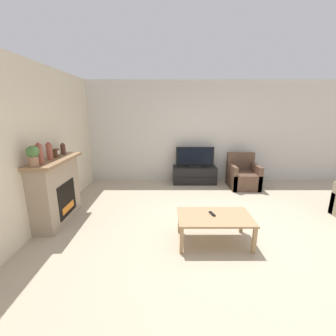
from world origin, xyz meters
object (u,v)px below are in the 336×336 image
object	(u,v)px
fireplace	(56,190)
tv_stand	(194,175)
remote	(211,214)
potted_plant	(32,155)
mantel_vase_left	(38,154)
mantel_clock	(56,153)
mantel_vase_centre_left	(48,151)
tv	(194,158)
armchair	(242,176)
mantel_vase_right	(62,149)
coffee_table	(214,219)

from	to	relation	value
fireplace	tv_stand	world-z (taller)	fireplace
remote	potted_plant	bearing A→B (deg)	160.11
mantel_vase_left	mantel_clock	world-z (taller)	mantel_vase_left
mantel_vase_centre_left	tv	distance (m)	3.52
potted_plant	armchair	distance (m)	4.65
tv_stand	armchair	size ratio (longest dim) A/B	1.35
mantel_vase_left	tv	bearing A→B (deg)	43.50
mantel_vase_left	tv_stand	xyz separation A→B (m)	(2.66, 2.53, -1.06)
mantel_vase_right	remote	distance (m)	2.91
mantel_vase_centre_left	potted_plant	bearing A→B (deg)	-90.00
armchair	coffee_table	xyz separation A→B (m)	(-1.24, -2.53, 0.09)
tv	armchair	world-z (taller)	tv
potted_plant	coffee_table	xyz separation A→B (m)	(2.63, -0.15, -0.94)
fireplace	tv	xyz separation A→B (m)	(2.68, 2.14, 0.13)
mantel_clock	mantel_vase_left	bearing A→B (deg)	-90.08
mantel_vase_right	mantel_clock	xyz separation A→B (m)	(0.00, -0.26, -0.02)
mantel_clock	potted_plant	world-z (taller)	potted_plant
fireplace	armchair	size ratio (longest dim) A/B	1.50
mantel_vase_left	tv_stand	size ratio (longest dim) A/B	0.29
coffee_table	tv	bearing A→B (deg)	89.39
mantel_clock	potted_plant	bearing A→B (deg)	-90.06
armchair	mantel_vase_centre_left	bearing A→B (deg)	-153.58
armchair	mantel_clock	bearing A→B (deg)	-156.32
armchair	remote	size ratio (longest dim) A/B	5.53
mantel_clock	tv	world-z (taller)	mantel_clock
mantel_vase_left	armchair	bearing A→B (deg)	29.76
potted_plant	tv_stand	size ratio (longest dim) A/B	0.27
armchair	coffee_table	distance (m)	2.82
fireplace	coffee_table	xyz separation A→B (m)	(2.65, -0.70, -0.20)
tv	tv_stand	bearing A→B (deg)	90.00
potted_plant	fireplace	bearing A→B (deg)	91.76
potted_plant	coffee_table	world-z (taller)	potted_plant
mantel_vase_centre_left	potted_plant	size ratio (longest dim) A/B	0.98
mantel_vase_centre_left	mantel_clock	world-z (taller)	mantel_vase_centre_left
coffee_table	remote	bearing A→B (deg)	119.64
mantel_vase_left	armchair	xyz separation A→B (m)	(3.87, 2.21, -1.01)
mantel_vase_left	coffee_table	size ratio (longest dim) A/B	0.31
mantel_vase_left	potted_plant	size ratio (longest dim) A/B	1.08
mantel_vase_centre_left	armchair	world-z (taller)	mantel_vase_centre_left
coffee_table	remote	distance (m)	0.08
mantel_vase_left	tv_stand	distance (m)	3.82
fireplace	remote	world-z (taller)	fireplace
tv_stand	mantel_vase_centre_left	bearing A→B (deg)	-139.95
fireplace	remote	distance (m)	2.70
tv	remote	distance (m)	2.80
fireplace	mantel_clock	xyz separation A→B (m)	(0.02, 0.13, 0.63)
tv	coffee_table	size ratio (longest dim) A/B	0.93
mantel_vase_centre_left	mantel_clock	size ratio (longest dim) A/B	2.00
mantel_vase_right	tv	bearing A→B (deg)	33.35
tv	remote	xyz separation A→B (m)	(-0.06, -2.79, -0.28)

